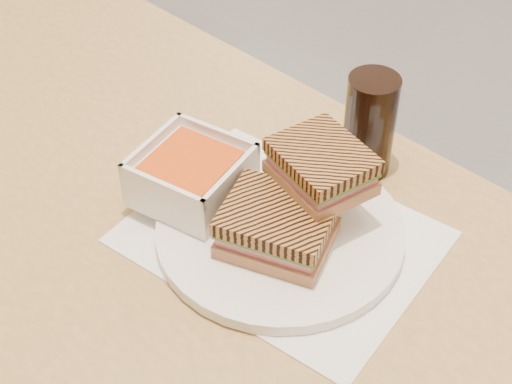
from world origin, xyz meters
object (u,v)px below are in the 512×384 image
Objects in this scene: plate at (280,231)px; cola_glass at (369,125)px; main_table at (151,276)px; soup_bowl at (192,177)px; panini_lower at (278,226)px.

cola_glass is (0.02, 0.17, 0.06)m from plate.
soup_bowl is (0.04, 0.05, 0.16)m from main_table.
soup_bowl is 0.23m from cola_glass.
main_table is 0.35m from cola_glass.
panini_lower is 1.02× the size of cola_glass.
soup_bowl is at bearing -126.06° from cola_glass.
plate is 2.12× the size of cola_glass.
plate is at bearing -95.82° from cola_glass.
main_table is 0.17m from soup_bowl.
main_table is 9.87× the size of soup_bowl.
cola_glass reaches higher than soup_bowl.
soup_bowl reaches higher than panini_lower.
cola_glass reaches higher than plate.
cola_glass is at bearing 53.97° from main_table.
plate is 2.27× the size of soup_bowl.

